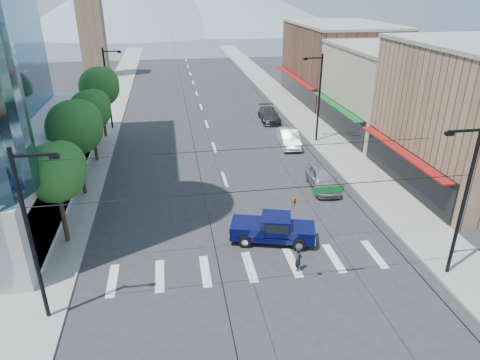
{
  "coord_description": "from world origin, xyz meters",
  "views": [
    {
      "loc": [
        -4.17,
        -18.78,
        15.06
      ],
      "look_at": [
        0.19,
        7.2,
        3.0
      ],
      "focal_mm": 32.0,
      "sensor_mm": 36.0,
      "label": 1
    }
  ],
  "objects_px": {
    "pedestrian": "(299,259)",
    "parked_car_far": "(269,115)",
    "parked_car_mid": "(289,138)",
    "pickup_truck": "(272,228)",
    "parked_car_near": "(323,178)"
  },
  "relations": [
    {
      "from": "pedestrian",
      "to": "parked_car_far",
      "type": "distance_m",
      "value": 29.82
    },
    {
      "from": "parked_car_mid",
      "to": "pedestrian",
      "type": "bearing_deg",
      "value": -99.11
    },
    {
      "from": "parked_car_mid",
      "to": "parked_car_far",
      "type": "distance_m",
      "value": 8.91
    },
    {
      "from": "parked_car_mid",
      "to": "pickup_truck",
      "type": "bearing_deg",
      "value": -103.96
    },
    {
      "from": "pickup_truck",
      "to": "parked_car_near",
      "type": "bearing_deg",
      "value": 66.42
    },
    {
      "from": "pickup_truck",
      "to": "pedestrian",
      "type": "bearing_deg",
      "value": -60.85
    },
    {
      "from": "pedestrian",
      "to": "parked_car_far",
      "type": "height_order",
      "value": "pedestrian"
    },
    {
      "from": "pedestrian",
      "to": "parked_car_mid",
      "type": "bearing_deg",
      "value": 9.07
    },
    {
      "from": "parked_car_near",
      "to": "parked_car_far",
      "type": "xyz_separation_m",
      "value": [
        0.0,
        19.03,
        -0.09
      ]
    },
    {
      "from": "pedestrian",
      "to": "parked_car_mid",
      "type": "xyz_separation_m",
      "value": [
        5.1,
        20.46,
        0.06
      ]
    },
    {
      "from": "pickup_truck",
      "to": "pedestrian",
      "type": "height_order",
      "value": "pickup_truck"
    },
    {
      "from": "pickup_truck",
      "to": "parked_car_near",
      "type": "distance_m",
      "value": 9.17
    },
    {
      "from": "parked_car_near",
      "to": "parked_car_far",
      "type": "height_order",
      "value": "parked_car_near"
    },
    {
      "from": "pickup_truck",
      "to": "parked_car_near",
      "type": "relative_size",
      "value": 1.13
    },
    {
      "from": "parked_car_near",
      "to": "pedestrian",
      "type": "bearing_deg",
      "value": -111.77
    }
  ]
}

